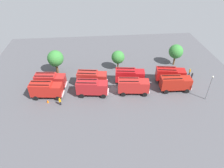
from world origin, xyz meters
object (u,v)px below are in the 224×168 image
Objects in this scene: fire_truck_5 at (92,78)px; firefighter_0 at (192,75)px; fire_truck_7 at (170,74)px; tree_3 at (176,52)px; fire_truck_6 at (130,75)px; tree_1 at (55,58)px; fire_truck_0 at (46,89)px; fire_truck_3 at (175,83)px; tree_0 at (55,60)px; fire_truck_4 at (50,80)px; firefighter_1 at (60,101)px; fire_truck_1 at (92,87)px; traffic_cone_0 at (157,74)px; lamppost at (210,86)px; traffic_cone_1 at (48,101)px; tree_2 at (118,57)px; firefighter_2 at (190,72)px; fire_truck_2 at (133,86)px.

fire_truck_5 is 4.60× the size of firefighter_0.
tree_3 is (4.06, 8.25, 1.91)m from fire_truck_7.
fire_truck_6 is 1.16× the size of tree_1.
fire_truck_0 is 4.55× the size of firefighter_0.
fire_truck_5 is (-19.29, 3.92, 0.00)m from fire_truck_3.
tree_0 is (0.82, 10.58, 1.60)m from fire_truck_0.
fire_truck_6 is at bearing 6.83° from fire_truck_4.
firefighter_0 is at bearing -9.88° from tree_1.
firefighter_1 is at bearing -61.00° from fire_truck_4.
fire_truck_3 is 1.31× the size of tree_0.
fire_truck_4 is at bearing 0.06° from firefighter_1.
fire_truck_7 is at bearing -99.20° from firefighter_1.
fire_truck_1 is 18.36m from traffic_cone_0.
fire_truck_1 is at bearing 171.04° from lamppost.
traffic_cone_1 is at bearing -92.14° from tree_0.
fire_truck_5 is 11.74m from tree_0.
fire_truck_1 reaches higher than firefighter_1.
fire_truck_5 is 1.38× the size of tree_2.
traffic_cone_0 is at bearing 127.80° from lamppost.
fire_truck_3 is 4.01× the size of firefighter_1.
fire_truck_3 is at bearing -134.80° from firefighter_2.
fire_truck_2 reaches higher than traffic_cone_0.
firefighter_0 is 35.38m from tree_1.
fire_truck_7 is 9.39m from tree_3.
tree_2 is (17.32, 10.67, 1.51)m from fire_truck_0.
fire_truck_6 is at bearing 17.02° from traffic_cone_1.
fire_truck_4 is (-19.14, 3.92, 0.00)m from fire_truck_2.
traffic_cone_0 is (26.33, -4.03, -3.38)m from tree_0.
tree_1 reaches higher than tree_2.
lamppost is (34.40, -14.44, -0.64)m from tree_1.
fire_truck_0 and fire_truck_7 have the same top height.
fire_truck_0 is 27.99m from traffic_cone_0.
firefighter_0 reaches higher than traffic_cone_1.
firefighter_0 is at bearing 7.03° from fire_truck_4.
tree_3 is (4.06, 11.96, 1.91)m from fire_truck_3.
fire_truck_6 is (9.23, 0.17, 0.00)m from fire_truck_5.
tree_0 reaches higher than traffic_cone_0.
traffic_cone_0 is (26.12, -3.77, -3.94)m from tree_1.
tree_2 is at bearing 158.18° from fire_truck_7.
fire_truck_6 is 1.20× the size of lamppost.
tree_2 is at bearing -128.09° from firefighter_0.
tree_1 is 1.03× the size of lamppost.
fire_truck_6 is 4.58× the size of firefighter_0.
fire_truck_2 is 4.33× the size of firefighter_2.
tree_3 reaches higher than tree_2.
traffic_cone_1 is at bearing -93.20° from tree_1.
tree_3 is (16.22, 1.05, 0.40)m from tree_2.
fire_truck_3 is 7.81m from firefighter_0.
firefighter_0 is 0.90× the size of firefighter_1.
tree_0 reaches higher than fire_truck_2.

